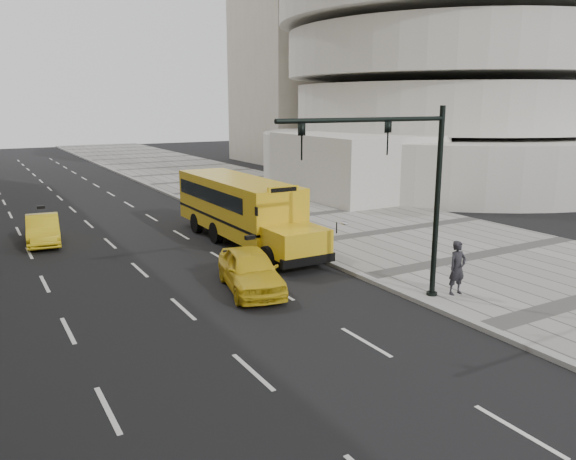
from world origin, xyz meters
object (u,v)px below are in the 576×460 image
school_bus (240,205)px  taxi_near (250,270)px  traffic_signal (405,182)px  pedestrian (457,268)px  taxi_far (43,229)px

school_bus → taxi_near: school_bus is taller
school_bus → traffic_signal: traffic_signal is taller
pedestrian → traffic_signal: size_ratio=0.29×
school_bus → traffic_signal: 10.86m
taxi_near → traffic_signal: bearing=-35.8°
school_bus → pedestrian: 11.31m
taxi_near → pedestrian: pedestrian is taller
school_bus → taxi_near: (-2.77, -6.67, -1.02)m
taxi_near → school_bus: bearing=80.1°
taxi_far → taxi_near: bearing=-57.5°
taxi_near → traffic_signal: (3.46, -3.91, 3.35)m
pedestrian → school_bus: bearing=107.2°
pedestrian → taxi_near: bearing=145.5°
school_bus → pedestrian: (2.87, -10.92, -0.69)m
taxi_near → pedestrian: bearing=-24.3°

